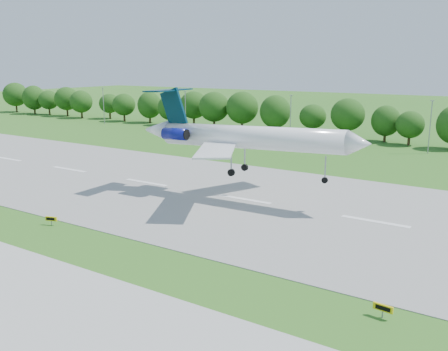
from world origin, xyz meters
TOP-DOWN VIEW (x-y plane):
  - ground at (0.00, 0.00)m, footprint 600.00×600.00m
  - runway at (0.00, 25.00)m, footprint 400.00×45.00m
  - tree_line at (0.00, 92.00)m, footprint 288.40×8.40m
  - light_poles at (-2.50, 82.00)m, footprint 175.90×0.25m
  - airliner at (-1.03, 24.90)m, footprint 37.27×27.16m
  - taxi_sign_centre at (-14.55, 0.86)m, footprint 1.60×0.69m
  - taxi_sign_right at (28.03, 0.17)m, footprint 1.68×0.37m
  - service_vehicle_a at (-28.82, 85.31)m, footprint 3.57×2.49m
  - service_vehicle_b at (-27.59, 79.07)m, footprint 3.66×1.59m

SIDE VIEW (x-z plane):
  - ground at x=0.00m, z-range 0.00..0.00m
  - runway at x=0.00m, z-range 0.00..0.08m
  - service_vehicle_a at x=-28.82m, z-range 0.00..1.12m
  - service_vehicle_b at x=-27.59m, z-range 0.00..1.23m
  - taxi_sign_centre at x=-14.55m, z-range 0.27..1.41m
  - taxi_sign_right at x=28.03m, z-range 0.28..1.46m
  - tree_line at x=0.00m, z-range 0.99..11.39m
  - light_poles at x=-2.50m, z-range 0.24..12.43m
  - airliner at x=-1.03m, z-range 3.44..16.10m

